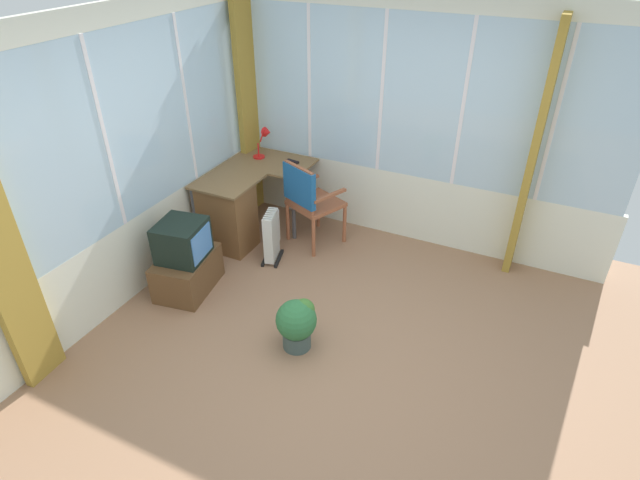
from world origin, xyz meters
TOP-DOWN VIEW (x-y plane):
  - ground at (0.00, 0.00)m, footprint 5.10×5.03m
  - north_window_panel at (0.00, 2.04)m, footprint 4.10×0.07m
  - east_window_panel at (2.08, 0.00)m, footprint 0.07×4.03m
  - curtain_corner at (1.95, 1.91)m, footprint 0.34×0.10m
  - curtain_east_far at (2.00, -1.11)m, footprint 0.33×0.08m
  - desk at (1.09, 1.69)m, footprint 1.23×0.91m
  - desk_lamp at (1.84, 1.66)m, footprint 0.23×0.20m
  - tv_remote at (1.81, 1.31)m, footprint 0.07×0.15m
  - wooden_armchair at (1.43, 0.94)m, footprint 0.64×0.63m
  - tv_on_stand at (0.24, 1.61)m, footprint 0.70×0.54m
  - space_heater at (1.04, 1.15)m, footprint 0.37×0.25m
  - potted_plant at (-0.00, 0.30)m, footprint 0.34×0.34m

SIDE VIEW (x-z plane):
  - ground at x=0.00m, z-range -0.06..0.00m
  - potted_plant at x=0.00m, z-range 0.03..0.49m
  - space_heater at x=1.04m, z-range 0.00..0.55m
  - tv_on_stand at x=0.24m, z-range -0.04..0.68m
  - desk at x=1.09m, z-range 0.03..0.78m
  - wooden_armchair at x=1.43m, z-range 0.13..1.08m
  - tv_remote at x=1.81m, z-range 0.75..0.77m
  - desk_lamp at x=1.84m, z-range 0.80..1.14m
  - curtain_corner at x=1.95m, z-range 0.00..2.42m
  - curtain_east_far at x=2.00m, z-range 0.00..2.42m
  - north_window_panel at x=0.00m, z-range 0.00..2.52m
  - east_window_panel at x=2.08m, z-range 0.00..2.52m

